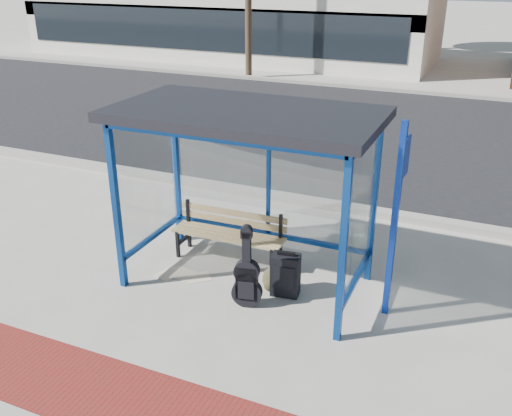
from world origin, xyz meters
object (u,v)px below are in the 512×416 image
at_px(suitcase, 285,275).
at_px(backpack, 272,280).
at_px(bench, 230,232).
at_px(guitar_bag, 247,279).

distance_m(suitcase, backpack, 0.24).
relative_size(suitcase, backpack, 1.89).
bearing_deg(bench, suitcase, -30.25).
relative_size(guitar_bag, backpack, 3.16).
bearing_deg(backpack, suitcase, -5.50).
distance_m(guitar_bag, suitcase, 0.57).
relative_size(bench, backpack, 4.97).
distance_m(bench, guitar_bag, 1.28).
xyz_separation_m(suitcase, backpack, (-0.20, 0.03, -0.14)).
relative_size(guitar_bag, suitcase, 1.67).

